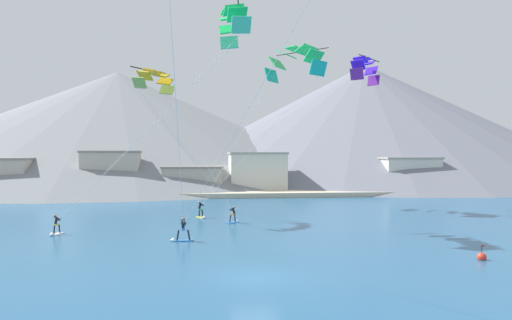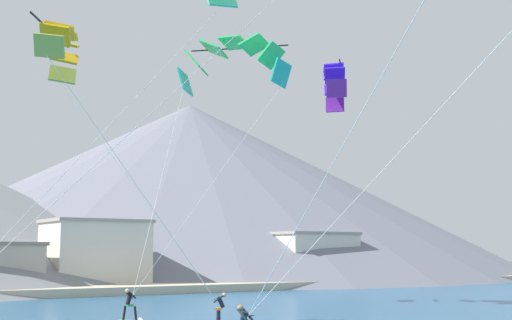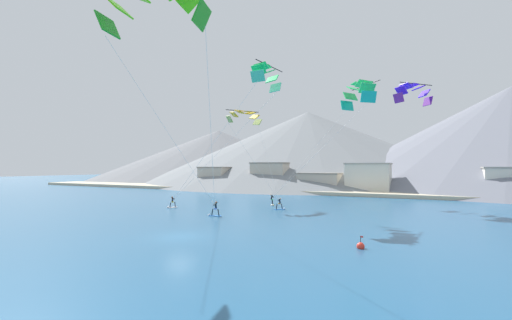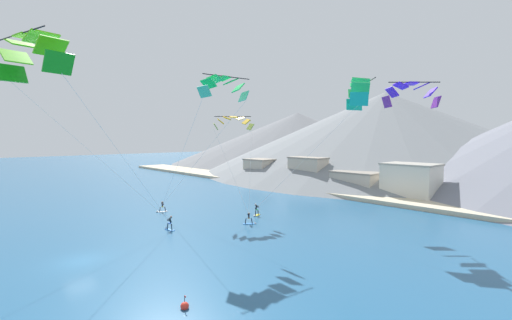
{
  "view_description": "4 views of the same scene",
  "coord_description": "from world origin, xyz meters",
  "px_view_note": "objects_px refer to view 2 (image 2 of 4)",
  "views": [
    {
      "loc": [
        -3.03,
        -25.46,
        6.41
      ],
      "look_at": [
        2.4,
        19.55,
        5.78
      ],
      "focal_mm": 35.0,
      "sensor_mm": 36.0,
      "label": 1
    },
    {
      "loc": [
        -17.68,
        -10.32,
        3.55
      ],
      "look_at": [
        -0.9,
        15.0,
        7.48
      ],
      "focal_mm": 50.0,
      "sensor_mm": 36.0,
      "label": 2
    },
    {
      "loc": [
        18.39,
        -22.36,
        5.78
      ],
      "look_at": [
        -0.67,
        15.09,
        6.58
      ],
      "focal_mm": 24.0,
      "sensor_mm": 36.0,
      "label": 3
    },
    {
      "loc": [
        33.21,
        -8.69,
        11.21
      ],
      "look_at": [
        2.24,
        19.62,
        8.45
      ],
      "focal_mm": 24.0,
      "sensor_mm": 36.0,
      "label": 4
    }
  ],
  "objects_px": {
    "kitesurfer_mid_center": "(220,315)",
    "parafoil_kite_near_trail": "(233,59)",
    "kitesurfer_near_trail": "(132,312)",
    "parafoil_kite_distant_high_outer": "(334,82)",
    "parafoil_kite_mid_center": "(61,47)"
  },
  "relations": [
    {
      "from": "kitesurfer_near_trail",
      "to": "kitesurfer_mid_center",
      "type": "xyz_separation_m",
      "value": [
        2.98,
        -3.7,
        -0.07
      ]
    },
    {
      "from": "kitesurfer_near_trail",
      "to": "parafoil_kite_mid_center",
      "type": "xyz_separation_m",
      "value": [
        -4.37,
        -0.56,
        13.03
      ]
    },
    {
      "from": "kitesurfer_mid_center",
      "to": "parafoil_kite_near_trail",
      "type": "height_order",
      "value": "parafoil_kite_near_trail"
    },
    {
      "from": "kitesurfer_near_trail",
      "to": "parafoil_kite_near_trail",
      "type": "relative_size",
      "value": 0.1
    },
    {
      "from": "kitesurfer_near_trail",
      "to": "parafoil_kite_near_trail",
      "type": "distance_m",
      "value": 21.75
    },
    {
      "from": "kitesurfer_near_trail",
      "to": "kitesurfer_mid_center",
      "type": "bearing_deg",
      "value": -51.2
    },
    {
      "from": "parafoil_kite_near_trail",
      "to": "kitesurfer_near_trail",
      "type": "bearing_deg",
      "value": -143.22
    },
    {
      "from": "kitesurfer_mid_center",
      "to": "parafoil_kite_distant_high_outer",
      "type": "distance_m",
      "value": 24.63
    },
    {
      "from": "parafoil_kite_mid_center",
      "to": "parafoil_kite_distant_high_outer",
      "type": "xyz_separation_m",
      "value": [
        23.28,
        6.91,
        2.77
      ]
    },
    {
      "from": "kitesurfer_near_trail",
      "to": "parafoil_kite_mid_center",
      "type": "distance_m",
      "value": 13.75
    },
    {
      "from": "kitesurfer_near_trail",
      "to": "parafoil_kite_distant_high_outer",
      "type": "height_order",
      "value": "parafoil_kite_distant_high_outer"
    },
    {
      "from": "parafoil_kite_near_trail",
      "to": "parafoil_kite_mid_center",
      "type": "xyz_separation_m",
      "value": [
        -15.41,
        -8.81,
        -3.79
      ]
    },
    {
      "from": "kitesurfer_near_trail",
      "to": "parafoil_kite_distant_high_outer",
      "type": "bearing_deg",
      "value": 18.56
    },
    {
      "from": "kitesurfer_near_trail",
      "to": "parafoil_kite_mid_center",
      "type": "relative_size",
      "value": 0.13
    },
    {
      "from": "kitesurfer_mid_center",
      "to": "parafoil_kite_near_trail",
      "type": "relative_size",
      "value": 0.09
    }
  ]
}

